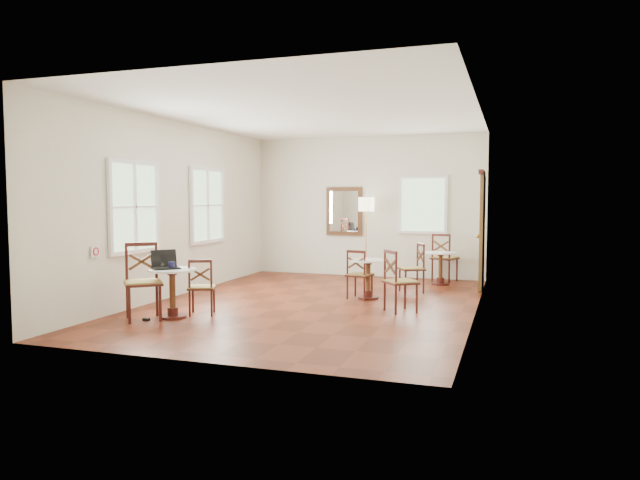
{
  "coord_description": "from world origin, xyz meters",
  "views": [
    {
      "loc": [
        2.98,
        -8.61,
        1.68
      ],
      "look_at": [
        0.0,
        0.3,
        1.0
      ],
      "focal_mm": 32.33,
      "sensor_mm": 36.0,
      "label": 1
    }
  ],
  "objects_px": {
    "chair_mid_a": "(359,274)",
    "water_glass": "(163,266)",
    "chair_near_a": "(202,287)",
    "chair_back_b": "(413,268)",
    "chair_near_b": "(143,282)",
    "cafe_table_mid": "(368,274)",
    "chair_mid_b": "(399,281)",
    "floor_lamp": "(366,210)",
    "navy_mug": "(172,265)",
    "laptop": "(165,264)",
    "power_adapter": "(146,319)",
    "cafe_table_near": "(172,288)",
    "cafe_table_back": "(441,265)",
    "chair_back_a": "(444,258)",
    "mouse": "(169,267)"
  },
  "relations": [
    {
      "from": "chair_near_b",
      "to": "chair_mid_a",
      "type": "distance_m",
      "value": 3.53
    },
    {
      "from": "cafe_table_near",
      "to": "cafe_table_back",
      "type": "distance_m",
      "value": 5.42
    },
    {
      "from": "cafe_table_back",
      "to": "power_adapter",
      "type": "bearing_deg",
      "value": -126.47
    },
    {
      "from": "chair_back_b",
      "to": "laptop",
      "type": "distance_m",
      "value": 4.42
    },
    {
      "from": "chair_back_b",
      "to": "floor_lamp",
      "type": "distance_m",
      "value": 2.22
    },
    {
      "from": "cafe_table_back",
      "to": "chair_back_a",
      "type": "xyz_separation_m",
      "value": [
        0.02,
        0.47,
        0.09
      ]
    },
    {
      "from": "chair_mid_a",
      "to": "chair_back_a",
      "type": "bearing_deg",
      "value": -104.11
    },
    {
      "from": "power_adapter",
      "to": "chair_near_b",
      "type": "bearing_deg",
      "value": 142.78
    },
    {
      "from": "cafe_table_mid",
      "to": "chair_mid_b",
      "type": "height_order",
      "value": "chair_mid_b"
    },
    {
      "from": "water_glass",
      "to": "cafe_table_mid",
      "type": "bearing_deg",
      "value": 45.87
    },
    {
      "from": "chair_back_b",
      "to": "mouse",
      "type": "xyz_separation_m",
      "value": [
        -2.95,
        -3.2,
        0.27
      ]
    },
    {
      "from": "navy_mug",
      "to": "floor_lamp",
      "type": "bearing_deg",
      "value": 71.72
    },
    {
      "from": "chair_mid_a",
      "to": "water_glass",
      "type": "height_order",
      "value": "chair_mid_a"
    },
    {
      "from": "laptop",
      "to": "navy_mug",
      "type": "relative_size",
      "value": 3.64
    },
    {
      "from": "chair_mid_b",
      "to": "floor_lamp",
      "type": "xyz_separation_m",
      "value": [
        -1.34,
        3.39,
        0.99
      ]
    },
    {
      "from": "chair_near_b",
      "to": "laptop",
      "type": "bearing_deg",
      "value": 8.72
    },
    {
      "from": "cafe_table_mid",
      "to": "navy_mug",
      "type": "distance_m",
      "value": 3.3
    },
    {
      "from": "cafe_table_mid",
      "to": "chair_back_b",
      "type": "bearing_deg",
      "value": 55.87
    },
    {
      "from": "cafe_table_back",
      "to": "cafe_table_near",
      "type": "bearing_deg",
      "value": -126.21
    },
    {
      "from": "cafe_table_near",
      "to": "cafe_table_back",
      "type": "xyz_separation_m",
      "value": [
        3.2,
        4.37,
        -0.03
      ]
    },
    {
      "from": "chair_near_b",
      "to": "navy_mug",
      "type": "relative_size",
      "value": 8.31
    },
    {
      "from": "cafe_table_near",
      "to": "chair_near_b",
      "type": "relative_size",
      "value": 0.65
    },
    {
      "from": "cafe_table_mid",
      "to": "water_glass",
      "type": "height_order",
      "value": "water_glass"
    },
    {
      "from": "chair_mid_a",
      "to": "chair_near_a",
      "type": "bearing_deg",
      "value": 58.32
    },
    {
      "from": "chair_mid_a",
      "to": "navy_mug",
      "type": "xyz_separation_m",
      "value": [
        -2.09,
        -2.35,
        0.33
      ]
    },
    {
      "from": "chair_near_a",
      "to": "chair_back_a",
      "type": "bearing_deg",
      "value": -145.64
    },
    {
      "from": "chair_back_a",
      "to": "laptop",
      "type": "distance_m",
      "value": 5.88
    },
    {
      "from": "chair_near_b",
      "to": "water_glass",
      "type": "xyz_separation_m",
      "value": [
        0.2,
        0.18,
        0.21
      ]
    },
    {
      "from": "cafe_table_mid",
      "to": "mouse",
      "type": "distance_m",
      "value": 3.3
    },
    {
      "from": "chair_near_a",
      "to": "chair_back_b",
      "type": "distance_m",
      "value": 3.92
    },
    {
      "from": "navy_mug",
      "to": "cafe_table_near",
      "type": "bearing_deg",
      "value": 67.62
    },
    {
      "from": "mouse",
      "to": "chair_mid_a",
      "type": "bearing_deg",
      "value": 21.69
    },
    {
      "from": "cafe_table_mid",
      "to": "chair_mid_b",
      "type": "bearing_deg",
      "value": -53.6
    },
    {
      "from": "floor_lamp",
      "to": "water_glass",
      "type": "relative_size",
      "value": 18.09
    },
    {
      "from": "chair_near_a",
      "to": "water_glass",
      "type": "xyz_separation_m",
      "value": [
        -0.4,
        -0.36,
        0.33
      ]
    },
    {
      "from": "chair_mid_b",
      "to": "power_adapter",
      "type": "distance_m",
      "value": 3.64
    },
    {
      "from": "floor_lamp",
      "to": "mouse",
      "type": "distance_m",
      "value": 5.09
    },
    {
      "from": "laptop",
      "to": "navy_mug",
      "type": "xyz_separation_m",
      "value": [
        0.12,
        -0.02,
        -0.01
      ]
    },
    {
      "from": "power_adapter",
      "to": "chair_mid_a",
      "type": "bearing_deg",
      "value": 48.46
    },
    {
      "from": "floor_lamp",
      "to": "navy_mug",
      "type": "bearing_deg",
      "value": -108.28
    },
    {
      "from": "cafe_table_near",
      "to": "mouse",
      "type": "bearing_deg",
      "value": 140.63
    },
    {
      "from": "chair_near_a",
      "to": "navy_mug",
      "type": "bearing_deg",
      "value": 26.85
    },
    {
      "from": "cafe_table_mid",
      "to": "chair_back_b",
      "type": "relative_size",
      "value": 0.75
    },
    {
      "from": "chair_mid_a",
      "to": "water_glass",
      "type": "xyz_separation_m",
      "value": [
        -2.22,
        -2.39,
        0.33
      ]
    },
    {
      "from": "cafe_table_mid",
      "to": "chair_back_a",
      "type": "height_order",
      "value": "chair_back_a"
    },
    {
      "from": "chair_near_a",
      "to": "chair_back_a",
      "type": "relative_size",
      "value": 0.83
    },
    {
      "from": "floor_lamp",
      "to": "water_glass",
      "type": "distance_m",
      "value": 5.21
    },
    {
      "from": "chair_back_a",
      "to": "laptop",
      "type": "height_order",
      "value": "chair_back_a"
    },
    {
      "from": "chair_near_b",
      "to": "water_glass",
      "type": "bearing_deg",
      "value": 1.02
    },
    {
      "from": "chair_near_a",
      "to": "chair_back_b",
      "type": "bearing_deg",
      "value": -153.47
    }
  ]
}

